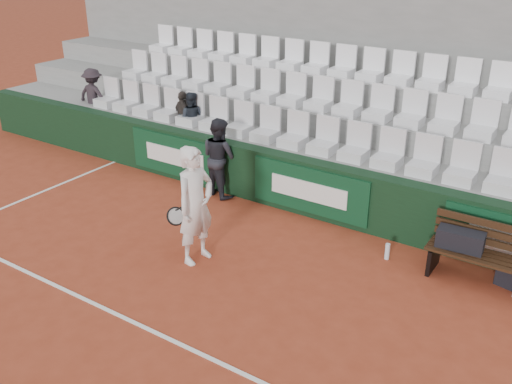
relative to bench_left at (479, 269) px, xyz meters
name	(u,v)px	position (x,y,z in m)	size (l,w,h in m)	color
ground	(172,341)	(-2.79, -3.37, -0.23)	(80.00, 80.00, 0.00)	#9E3C23
court_baseline	(172,340)	(-2.79, -3.37, -0.22)	(18.00, 0.06, 0.01)	white
back_barrier	(327,192)	(-2.72, 0.62, 0.28)	(18.00, 0.34, 1.00)	black
grandstand_tier_front	(340,179)	(-2.79, 1.26, 0.28)	(18.00, 0.95, 1.00)	gray
grandstand_tier_mid	(362,152)	(-2.79, 2.21, 0.50)	(18.00, 0.95, 1.45)	gray
grandstand_tier_back	(382,128)	(-2.79, 3.16, 0.72)	(18.00, 0.95, 1.90)	gray
grandstand_rear_wall	(400,61)	(-2.79, 3.78, 1.98)	(18.00, 0.30, 4.40)	gray
seat_row_front	(338,139)	(-2.79, 1.08, 1.09)	(11.90, 0.44, 0.63)	silver
seat_row_mid	(363,101)	(-2.79, 2.03, 1.54)	(11.90, 0.44, 0.63)	silver
seat_row_back	(385,67)	(-2.79, 2.98, 1.99)	(11.90, 0.44, 0.63)	white
bench_left	(479,269)	(0.00, 0.00, 0.00)	(1.50, 0.56, 0.45)	#321C0F
sports_bag_left	(460,240)	(-0.32, 0.02, 0.36)	(0.64, 0.28, 0.28)	black
water_bottle_near	(387,251)	(-1.32, -0.09, -0.10)	(0.07, 0.07, 0.26)	silver
tennis_player	(195,205)	(-3.73, -1.68, 0.68)	(0.75, 0.71, 1.82)	white
ball_kid	(220,157)	(-4.87, 0.42, 0.53)	(0.73, 0.57, 1.50)	black
spectator_a	(91,76)	(-8.96, 1.13, 1.39)	(0.80, 0.46, 1.24)	black
spectator_b	(182,96)	(-6.32, 1.13, 1.32)	(0.64, 0.26, 1.08)	#312B27
spectator_c	(190,97)	(-6.11, 1.13, 1.33)	(0.54, 0.42, 1.10)	#1C222B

